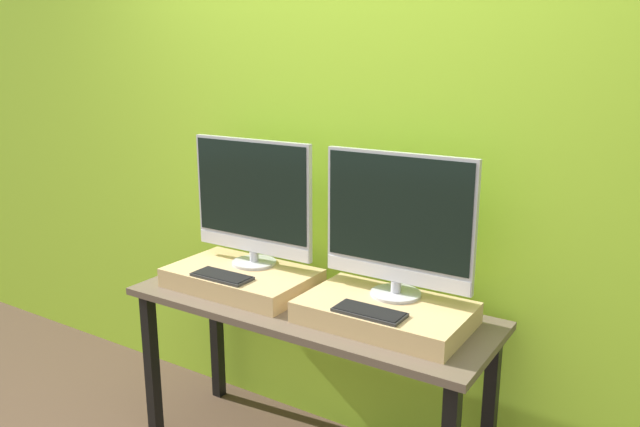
{
  "coord_description": "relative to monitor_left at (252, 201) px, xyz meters",
  "views": [
    {
      "loc": [
        1.31,
        -1.69,
        1.72
      ],
      "look_at": [
        0.0,
        0.37,
        1.1
      ],
      "focal_mm": 35.0,
      "sensor_mm": 36.0,
      "label": 1
    }
  ],
  "objects": [
    {
      "name": "wooden_riser_left",
      "position": [
        0.0,
        -0.08,
        -0.33
      ],
      "size": [
        0.62,
        0.39,
        0.08
      ],
      "color": "tan",
      "rests_on": "workbench"
    },
    {
      "name": "monitor_right",
      "position": [
        0.69,
        0.0,
        0.0
      ],
      "size": [
        0.6,
        0.2,
        0.56
      ],
      "color": "#B2B2B7",
      "rests_on": "wooden_riser_right"
    },
    {
      "name": "monitor_left",
      "position": [
        0.0,
        0.0,
        0.0
      ],
      "size": [
        0.6,
        0.2,
        0.56
      ],
      "color": "#B2B2B7",
      "rests_on": "wooden_riser_left"
    },
    {
      "name": "wall_back",
      "position": [
        0.35,
        0.26,
        0.19
      ],
      "size": [
        8.0,
        0.04,
        2.6
      ],
      "color": "#9ED12D",
      "rests_on": "ground_plane"
    },
    {
      "name": "keyboard_left",
      "position": [
        0.0,
        -0.21,
        -0.28
      ],
      "size": [
        0.26,
        0.11,
        0.01
      ],
      "color": "#2D2D2D",
      "rests_on": "wooden_riser_left"
    },
    {
      "name": "keyboard_right",
      "position": [
        0.69,
        -0.21,
        -0.28
      ],
      "size": [
        0.26,
        0.11,
        0.01
      ],
      "color": "#2D2D2D",
      "rests_on": "wooden_riser_right"
    },
    {
      "name": "workbench",
      "position": [
        0.35,
        -0.09,
        -0.47
      ],
      "size": [
        1.53,
        0.55,
        0.74
      ],
      "color": "brown",
      "rests_on": "ground_plane"
    },
    {
      "name": "wooden_riser_right",
      "position": [
        0.69,
        -0.08,
        -0.33
      ],
      "size": [
        0.62,
        0.39,
        0.08
      ],
      "color": "tan",
      "rests_on": "workbench"
    }
  ]
}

